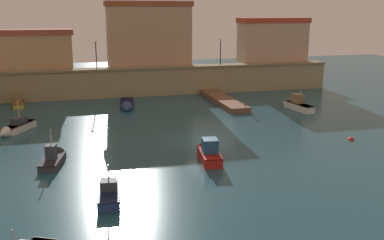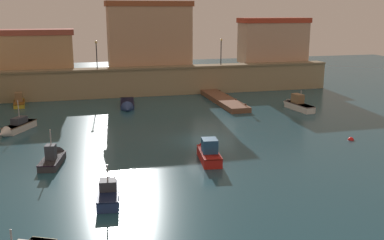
# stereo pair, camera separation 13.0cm
# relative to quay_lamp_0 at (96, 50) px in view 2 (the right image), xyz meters

# --- Properties ---
(ground_plane) EXTENTS (127.07, 127.07, 0.00)m
(ground_plane) POSITION_rel_quay_lamp_0_xyz_m (7.51, -22.19, -6.02)
(ground_plane) COLOR #1E4756
(quay_wall) EXTENTS (48.34, 2.33, 3.73)m
(quay_wall) POSITION_rel_quay_lamp_0_xyz_m (7.51, -0.00, -4.14)
(quay_wall) COLOR #9E8966
(quay_wall) RESTS_ON ground
(old_town_backdrop) EXTENTS (45.67, 3.86, 8.60)m
(old_town_backdrop) POSITION_rel_quay_lamp_0_xyz_m (7.74, 2.87, 0.98)
(old_town_backdrop) COLOR tan
(old_town_backdrop) RESTS_ON ground
(pier_dock) EXTENTS (2.31, 12.36, 0.70)m
(pier_dock) POSITION_rel_quay_lamp_0_xyz_m (14.48, -7.20, -5.73)
(pier_dock) COLOR brown
(pier_dock) RESTS_ON ground
(quay_lamp_0) EXTENTS (0.32, 0.32, 3.44)m
(quay_lamp_0) POSITION_rel_quay_lamp_0_xyz_m (0.00, 0.00, 0.00)
(quay_lamp_0) COLOR black
(quay_lamp_0) RESTS_ON quay_wall
(quay_lamp_1) EXTENTS (0.32, 0.32, 3.47)m
(quay_lamp_1) POSITION_rel_quay_lamp_0_xyz_m (16.45, -0.00, 0.02)
(quay_lamp_1) COLOR black
(quay_lamp_1) RESTS_ON quay_wall
(moored_boat_0) EXTENTS (3.33, 4.83, 3.07)m
(moored_boat_0) POSITION_rel_quay_lamp_0_xyz_m (-8.29, -15.28, -5.57)
(moored_boat_0) COLOR silver
(moored_boat_0) RESTS_ON ground
(moored_boat_1) EXTENTS (1.50, 4.40, 1.88)m
(moored_boat_1) POSITION_rel_quay_lamp_0_xyz_m (-9.33, -2.48, -5.59)
(moored_boat_1) COLOR gold
(moored_boat_1) RESTS_ON ground
(moored_boat_2) EXTENTS (2.17, 6.46, 1.44)m
(moored_boat_2) POSITION_rel_quay_lamp_0_xyz_m (2.83, -7.21, -5.74)
(moored_boat_2) COLOR navy
(moored_boat_2) RESTS_ON ground
(moored_boat_3) EXTENTS (2.07, 4.50, 2.97)m
(moored_boat_3) POSITION_rel_quay_lamp_0_xyz_m (-4.58, -24.94, -5.63)
(moored_boat_3) COLOR #333338
(moored_boat_3) RESTS_ON ground
(moored_boat_4) EXTENTS (1.65, 4.44, 2.45)m
(moored_boat_4) POSITION_rel_quay_lamp_0_xyz_m (-1.20, -32.38, -5.59)
(moored_boat_4) COLOR navy
(moored_boat_4) RESTS_ON ground
(moored_boat_7) EXTENTS (1.79, 5.59, 2.43)m
(moored_boat_7) POSITION_rel_quay_lamp_0_xyz_m (21.26, -12.77, -5.46)
(moored_boat_7) COLOR white
(moored_boat_7) RESTS_ON ground
(moored_boat_8) EXTENTS (1.87, 4.76, 2.01)m
(moored_boat_8) POSITION_rel_quay_lamp_0_xyz_m (6.58, -27.07, -5.45)
(moored_boat_8) COLOR red
(moored_boat_8) RESTS_ON ground
(mooring_buoy_0) EXTENTS (0.51, 0.51, 0.51)m
(mooring_buoy_0) POSITION_rel_quay_lamp_0_xyz_m (19.96, -25.36, -6.02)
(mooring_buoy_0) COLOR red
(mooring_buoy_0) RESTS_ON ground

